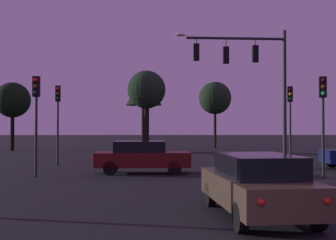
# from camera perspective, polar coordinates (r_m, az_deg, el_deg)

# --- Properties ---
(ground_plane) EXTENTS (168.00, 168.00, 0.00)m
(ground_plane) POSITION_cam_1_polar(r_m,az_deg,el_deg) (30.06, 0.22, -5.12)
(ground_plane) COLOR black
(ground_plane) RESTS_ON ground
(traffic_signal_mast_arm) EXTENTS (5.94, 0.55, 7.35)m
(traffic_signal_mast_arm) POSITION_cam_1_polar(r_m,az_deg,el_deg) (22.91, 11.26, 6.59)
(traffic_signal_mast_arm) COLOR #232326
(traffic_signal_mast_arm) RESTS_ON ground
(traffic_light_corner_left) EXTENTS (0.35, 0.38, 4.53)m
(traffic_light_corner_left) POSITION_cam_1_polar(r_m,az_deg,el_deg) (24.66, -14.71, 1.45)
(traffic_light_corner_left) COLOR #232326
(traffic_light_corner_left) RESTS_ON ground
(traffic_light_corner_right) EXTENTS (0.31, 0.36, 4.41)m
(traffic_light_corner_right) POSITION_cam_1_polar(r_m,az_deg,el_deg) (19.28, -17.45, 1.88)
(traffic_light_corner_right) COLOR #232326
(traffic_light_corner_right) RESTS_ON ground
(traffic_light_median) EXTENTS (0.35, 0.38, 4.35)m
(traffic_light_median) POSITION_cam_1_polar(r_m,az_deg,el_deg) (19.21, 20.28, 1.78)
(traffic_light_median) COLOR #232326
(traffic_light_median) RESTS_ON ground
(traffic_light_far_side) EXTENTS (0.35, 0.38, 4.55)m
(traffic_light_far_side) POSITION_cam_1_polar(r_m,az_deg,el_deg) (25.47, 16.24, 1.40)
(traffic_light_far_side) COLOR #232326
(traffic_light_far_side) RESTS_ON ground
(car_nearside_lane) EXTENTS (2.27, 4.65, 1.52)m
(car_nearside_lane) POSITION_cam_1_polar(r_m,az_deg,el_deg) (10.53, 12.00, -8.51)
(car_nearside_lane) COLOR #473828
(car_nearside_lane) RESTS_ON ground
(car_crossing_left) EXTENTS (4.53, 1.82, 1.52)m
(car_crossing_left) POSITION_cam_1_polar(r_m,az_deg,el_deg) (19.89, -3.55, -4.95)
(car_crossing_left) COLOR #4C0F0F
(car_crossing_left) RESTS_ON ground
(tree_behind_sign) EXTENTS (3.41, 3.41, 6.92)m
(tree_behind_sign) POSITION_cam_1_polar(r_m,az_deg,el_deg) (44.29, 6.39, 2.95)
(tree_behind_sign) COLOR black
(tree_behind_sign) RESTS_ON ground
(tree_left_far) EXTENTS (3.27, 3.27, 6.32)m
(tree_left_far) POSITION_cam_1_polar(r_m,az_deg,el_deg) (41.43, -20.33, 2.52)
(tree_left_far) COLOR black
(tree_left_far) RESTS_ON ground
(tree_center_horizon) EXTENTS (3.21, 3.21, 6.92)m
(tree_center_horizon) POSITION_cam_1_polar(r_m,az_deg,el_deg) (35.35, -2.93, 4.01)
(tree_center_horizon) COLOR black
(tree_center_horizon) RESTS_ON ground
(tree_right_cluster) EXTENTS (3.49, 3.49, 7.43)m
(tree_right_cluster) POSITION_cam_1_polar(r_m,az_deg,el_deg) (40.86, -3.30, 4.12)
(tree_right_cluster) COLOR black
(tree_right_cluster) RESTS_ON ground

